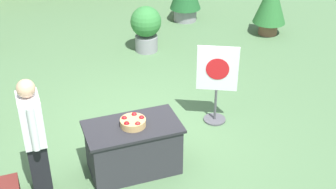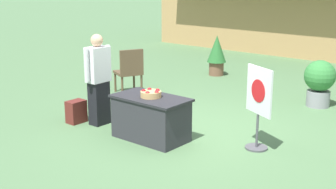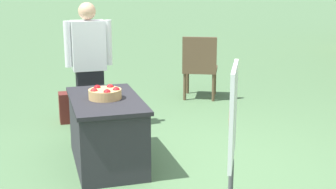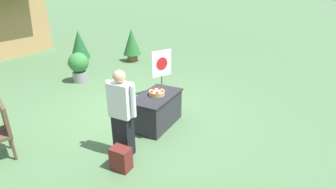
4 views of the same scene
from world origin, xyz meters
name	(u,v)px [view 4 (image 4 of 4)]	position (x,y,z in m)	size (l,w,h in m)	color
ground_plane	(136,111)	(0.00, 0.00, 0.00)	(120.00, 120.00, 0.00)	#4C7047
display_table	(157,110)	(-0.35, -0.83, 0.37)	(1.29, 0.72, 0.73)	#2D2D33
apple_basket	(157,93)	(-0.34, -0.84, 0.79)	(0.34, 0.34, 0.13)	tan
person_visitor	(122,114)	(-1.61, -0.85, 0.85)	(0.26, 0.61, 1.67)	black
backpack	(121,159)	(-2.01, -1.07, 0.21)	(0.24, 0.34, 0.42)	maroon
poster_board	(162,71)	(1.24, -0.09, 0.74)	(0.59, 0.36, 1.33)	#4C4C51
potted_plant_near_left	(132,43)	(3.91, 2.80, 0.75)	(0.74, 0.74, 1.33)	brown
potted_plant_far_right	(80,47)	(2.44, 4.24, 0.75)	(0.75, 0.75, 1.37)	gray
potted_plant_near_right	(79,66)	(1.01, 2.88, 0.55)	(0.65, 0.65, 0.98)	gray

